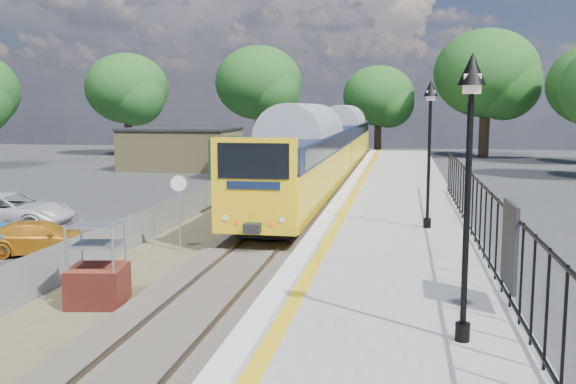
% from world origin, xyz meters
% --- Properties ---
extents(ground, '(120.00, 120.00, 0.00)m').
position_xyz_m(ground, '(0.00, 0.00, 0.00)').
color(ground, '#2D2D30').
rests_on(ground, ground).
extents(track_bed, '(5.90, 80.00, 0.29)m').
position_xyz_m(track_bed, '(-0.47, 9.67, 0.09)').
color(track_bed, '#473F38').
rests_on(track_bed, ground).
extents(platform, '(5.00, 70.00, 0.90)m').
position_xyz_m(platform, '(4.20, 8.00, 0.45)').
color(platform, gray).
rests_on(platform, ground).
extents(platform_edge, '(0.90, 70.00, 0.01)m').
position_xyz_m(platform_edge, '(2.14, 8.00, 0.90)').
color(platform_edge, silver).
rests_on(platform_edge, platform).
extents(victorian_lamp_south, '(0.44, 0.44, 4.60)m').
position_xyz_m(victorian_lamp_south, '(5.50, -4.00, 4.30)').
color(victorian_lamp_south, black).
rests_on(victorian_lamp_south, platform).
extents(victorian_lamp_north, '(0.44, 0.44, 4.60)m').
position_xyz_m(victorian_lamp_north, '(5.30, 6.00, 4.30)').
color(victorian_lamp_north, black).
rests_on(victorian_lamp_north, platform).
extents(palisade_fence, '(0.12, 26.00, 2.00)m').
position_xyz_m(palisade_fence, '(6.55, 2.24, 1.84)').
color(palisade_fence, black).
rests_on(palisade_fence, platform).
extents(wire_fence, '(0.06, 52.00, 1.20)m').
position_xyz_m(wire_fence, '(-4.20, 12.00, 0.60)').
color(wire_fence, '#999EA3').
rests_on(wire_fence, ground).
extents(outbuilding, '(10.80, 10.10, 3.12)m').
position_xyz_m(outbuilding, '(-10.91, 31.21, 1.52)').
color(outbuilding, '#928352').
rests_on(outbuilding, ground).
extents(tree_line, '(56.80, 43.80, 11.88)m').
position_xyz_m(tree_line, '(1.40, 42.00, 6.61)').
color(tree_line, '#332319').
rests_on(tree_line, ground).
extents(train, '(2.82, 40.83, 3.51)m').
position_xyz_m(train, '(0.00, 25.18, 2.34)').
color(train, yellow).
rests_on(train, ground).
extents(brick_plinth, '(1.44, 1.44, 2.02)m').
position_xyz_m(brick_plinth, '(-2.50, -0.71, 0.97)').
color(brick_plinth, maroon).
rests_on(brick_plinth, ground).
extents(speed_sign, '(0.50, 0.14, 2.52)m').
position_xyz_m(speed_sign, '(-2.50, 4.96, 1.68)').
color(speed_sign, '#999EA3').
rests_on(speed_sign, ground).
extents(car_yellow, '(3.92, 2.51, 1.06)m').
position_xyz_m(car_yellow, '(-6.81, 4.08, 0.53)').
color(car_yellow, '#C17716').
rests_on(car_yellow, ground).
extents(car_white, '(5.28, 2.79, 1.42)m').
position_xyz_m(car_white, '(-10.37, 7.63, 0.71)').
color(car_white, silver).
rests_on(car_white, ground).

